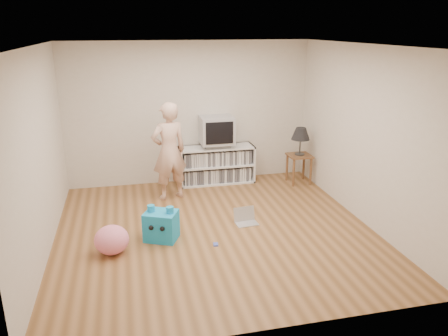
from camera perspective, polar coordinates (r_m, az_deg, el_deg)
ground at (r=6.42m, az=-1.18°, el=-8.17°), size 4.50×4.50×0.00m
walls at (r=5.96m, az=-1.26°, el=3.12°), size 4.52×4.52×2.60m
ceiling at (r=5.76m, az=-1.35°, el=15.72°), size 4.50×4.50×0.01m
media_unit at (r=8.22m, az=-0.99°, el=0.48°), size 1.40×0.45×0.70m
dvd_deck at (r=8.10m, az=-0.98°, el=3.04°), size 0.45×0.35×0.07m
crt_tv at (r=8.03m, az=-0.99°, el=5.00°), size 0.60×0.53×0.50m
side_table at (r=8.29m, az=9.79°, el=0.83°), size 0.42×0.42×0.55m
table_lamp at (r=8.15m, az=9.98°, el=4.36°), size 0.34×0.34×0.52m
person at (r=7.36m, az=-7.18°, el=2.16°), size 0.69×0.55×1.67m
laptop at (r=6.64m, az=2.81°, el=-6.64°), size 0.35×0.29×0.23m
playing_cards at (r=6.02m, az=-1.09°, el=-9.95°), size 0.08×0.10×0.02m
plush_blue at (r=6.14m, az=-8.21°, el=-7.41°), size 0.53×0.49×0.50m
plush_pink at (r=5.93m, az=-14.47°, el=-9.07°), size 0.57×0.57×0.38m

